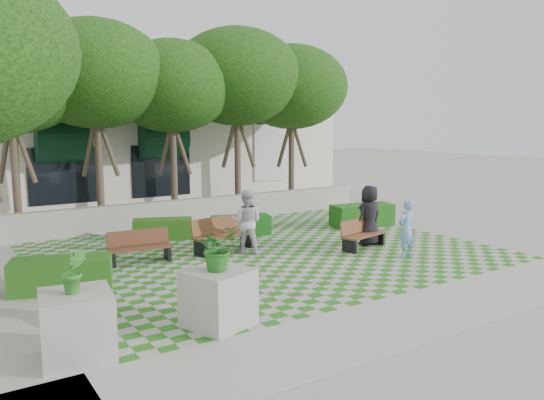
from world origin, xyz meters
TOP-DOWN VIEW (x-y plane):
  - ground at (0.00, 0.00)m, footprint 90.00×90.00m
  - lawn at (0.00, 1.00)m, footprint 12.00×12.00m
  - sidewalk_south at (0.00, -4.70)m, footprint 16.00×2.00m
  - retaining_wall at (0.00, 6.20)m, footprint 15.00×0.36m
  - bench_east at (2.63, -0.08)m, footprint 1.70×0.88m
  - bench_mid at (-0.98, 1.81)m, footprint 1.95×0.94m
  - bench_west at (-3.39, 1.90)m, footprint 1.67×0.70m
  - hedge_east at (4.91, 2.40)m, footprint 2.32×1.24m
  - hedge_midright at (0.55, 3.41)m, footprint 1.97×1.19m
  - hedge_midleft at (-1.82, 4.27)m, footprint 1.96×1.35m
  - hedge_west at (-5.62, 0.53)m, footprint 2.25×1.44m
  - planter_front at (-3.67, -3.11)m, footprint 1.31×1.31m
  - planter_back at (-6.14, -3.12)m, footprint 1.20×1.20m
  - person_blue at (2.87, -1.54)m, footprint 0.62×0.45m
  - person_dark at (3.06, 0.10)m, footprint 0.93×0.65m
  - person_white at (-0.53, 1.21)m, footprint 1.11×1.10m
  - tree_row at (-1.86, 5.95)m, footprint 17.70×13.40m
  - building at (0.93, 14.08)m, footprint 18.00×8.92m

SIDE VIEW (x-z plane):
  - ground at x=0.00m, z-range 0.00..0.00m
  - sidewalk_south at x=0.00m, z-range 0.00..0.01m
  - lawn at x=0.00m, z-range 0.01..0.01m
  - hedge_midleft at x=-1.82m, z-range 0.00..0.64m
  - hedge_midright at x=0.55m, z-range 0.00..0.65m
  - hedge_west at x=-5.62m, z-range 0.00..0.73m
  - hedge_east at x=4.91m, z-range 0.00..0.77m
  - bench_east at x=2.63m, z-range -0.02..0.84m
  - bench_west at x=-3.39m, z-range -0.02..0.84m
  - retaining_wall at x=0.00m, z-range 0.00..0.90m
  - bench_mid at x=-0.98m, z-range -0.02..0.96m
  - planter_back at x=-6.14m, z-range -0.29..1.47m
  - planter_front at x=-3.67m, z-range -0.17..1.68m
  - person_blue at x=2.87m, z-range 0.00..1.60m
  - person_dark at x=3.06m, z-range 0.00..1.80m
  - person_white at x=-0.53m, z-range 0.00..1.81m
  - building at x=0.93m, z-range -0.06..5.09m
  - tree_row at x=-1.86m, z-range 1.47..8.88m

